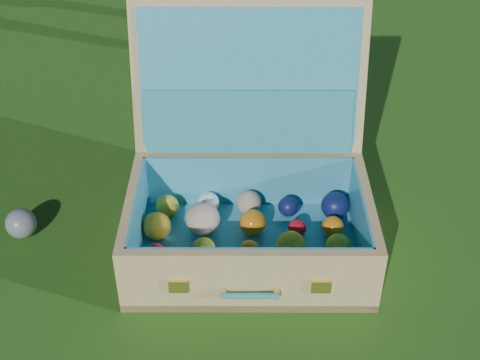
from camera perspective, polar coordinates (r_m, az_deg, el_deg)
name	(u,v)px	position (r m, az deg, el deg)	size (l,w,h in m)	color
ground	(208,219)	(1.75, -2.77, -3.33)	(60.00, 60.00, 0.00)	#215114
stray_ball	(21,223)	(1.76, -18.19, -3.55)	(0.08, 0.08, 0.08)	teal
suitcase	(248,185)	(1.61, 0.66, -0.43)	(0.69, 0.65, 0.54)	tan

